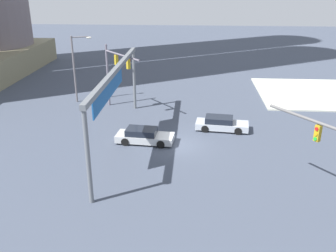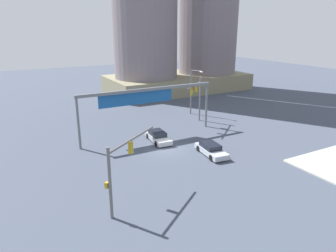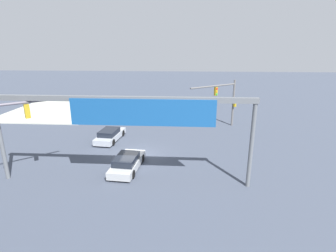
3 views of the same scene
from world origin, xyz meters
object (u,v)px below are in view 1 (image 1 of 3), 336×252
traffic_signal_opposite_side (115,67)px  sedan_car_waiting_far (221,124)px  sedan_car_approaching (144,136)px  streetlamp_curved_arm (76,64)px

traffic_signal_opposite_side → sedan_car_waiting_far: (-4.91, -10.27, -3.78)m
sedan_car_approaching → streetlamp_curved_arm: bearing=134.4°
streetlamp_curved_arm → sedan_car_approaching: 13.73m
traffic_signal_opposite_side → streetlamp_curved_arm: size_ratio=0.91×
traffic_signal_opposite_side → sedan_car_approaching: 9.71m
sedan_car_approaching → sedan_car_waiting_far: bearing=31.3°
traffic_signal_opposite_side → sedan_car_approaching: bearing=-15.1°
streetlamp_curved_arm → traffic_signal_opposite_side: bearing=-48.3°
traffic_signal_opposite_side → sedan_car_approaching: size_ratio=1.33×
streetlamp_curved_arm → sedan_car_approaching: bearing=-73.3°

